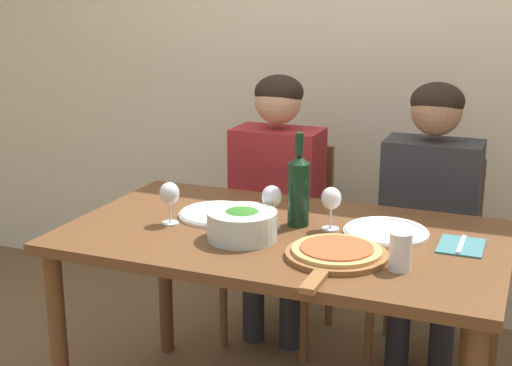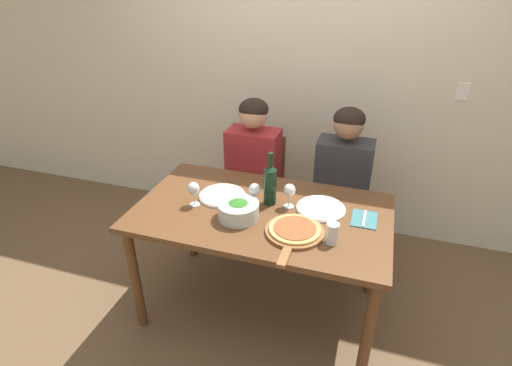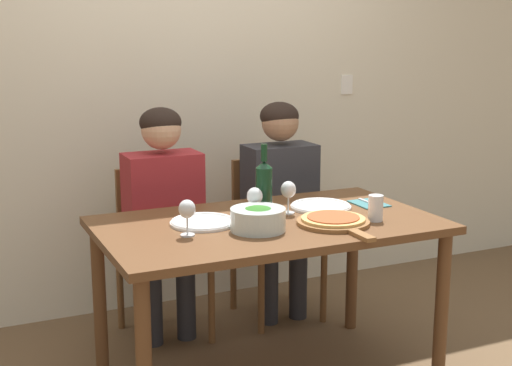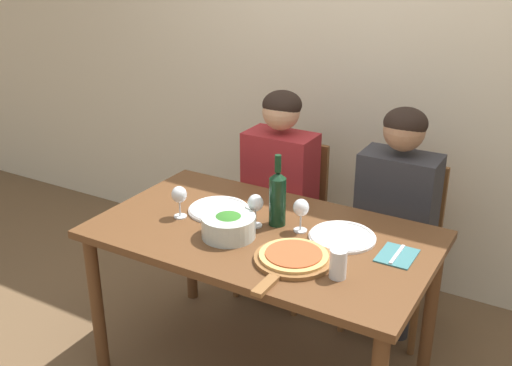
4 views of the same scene
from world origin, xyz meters
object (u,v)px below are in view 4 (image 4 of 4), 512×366
person_man (396,204)px  dinner_plate_left (219,209)px  wine_glass_centre (255,204)px  fork_on_napkin (397,255)px  broccoli_bowl (229,226)px  chair_left (287,213)px  wine_bottle (277,197)px  wine_glass_left (179,196)px  pizza_on_board (293,258)px  chair_right (398,240)px  wine_glass_right (301,209)px  dinner_plate_right (342,237)px  water_tumbler (338,264)px  person_woman (279,178)px

person_man → dinner_plate_left: person_man is taller
wine_glass_centre → fork_on_napkin: wine_glass_centre is taller
broccoli_bowl → wine_glass_centre: 0.16m
chair_left → wine_bottle: (0.29, -0.67, 0.42)m
person_man → wine_glass_left: size_ratio=8.03×
pizza_on_board → fork_on_napkin: size_ratio=2.54×
chair_right → wine_glass_right: 0.82m
dinner_plate_right → pizza_on_board: (-0.09, -0.28, 0.01)m
wine_glass_right → water_tumbler: (0.29, -0.27, -0.05)m
pizza_on_board → water_tumbler: water_tumbler is taller
chair_left → dinner_plate_left: chair_left is taller
dinner_plate_right → wine_glass_centre: 0.40m
fork_on_napkin → wine_glass_centre: bearing=-175.3°
chair_left → fork_on_napkin: bearing=-38.8°
chair_right → wine_glass_right: size_ratio=5.80×
fork_on_napkin → pizza_on_board: bearing=-144.0°
dinner_plate_left → fork_on_napkin: size_ratio=1.59×
person_woman → dinner_plate_right: person_woman is taller
pizza_on_board → water_tumbler: size_ratio=3.97×
person_woman → broccoli_bowl: (0.17, -0.77, 0.09)m
fork_on_napkin → wine_bottle: bearing=178.8°
chair_left → chair_right: 0.66m
person_woman → fork_on_napkin: (0.85, -0.57, 0.04)m
dinner_plate_left → water_tumbler: water_tumbler is taller
dinner_plate_left → wine_bottle: bearing=3.4°
water_tumbler → dinner_plate_left: bearing=159.7°
wine_glass_centre → person_woman: bearing=109.2°
person_man → broccoli_bowl: person_man is taller
person_woman → fork_on_napkin: person_woman is taller
pizza_on_board → person_woman: bearing=121.4°
broccoli_bowl → wine_glass_right: bearing=39.2°
wine_glass_right → person_woman: bearing=125.9°
chair_right → wine_bottle: (-0.37, -0.67, 0.42)m
pizza_on_board → wine_bottle: bearing=128.9°
person_woman → person_man: bearing=0.0°
water_tumbler → fork_on_napkin: 0.31m
wine_glass_left → fork_on_napkin: wine_glass_left is taller
person_woman → wine_glass_centre: (0.22, -0.63, 0.14)m
chair_right → pizza_on_board: size_ratio=1.92×
dinner_plate_left → wine_glass_left: wine_glass_left is taller
pizza_on_board → chair_left: bearing=118.4°
water_tumbler → broccoli_bowl: bearing=172.2°
broccoli_bowl → dinner_plate_left: 0.26m
person_man → water_tumbler: bearing=-87.2°
chair_right → person_man: (-0.00, -0.11, 0.25)m
pizza_on_board → wine_glass_left: size_ratio=3.03×
chair_left → dinner_plate_left: (-0.01, -0.69, 0.30)m
person_man → wine_glass_centre: (-0.44, -0.63, 0.14)m
person_man → wine_glass_right: 0.64m
dinner_plate_left → fork_on_napkin: bearing=0.4°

